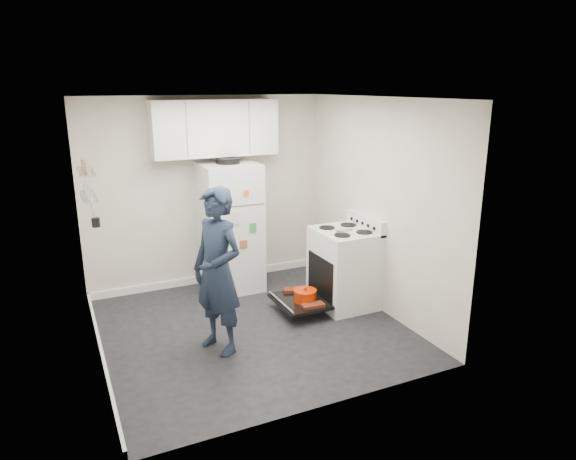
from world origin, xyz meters
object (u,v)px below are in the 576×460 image
refrigerator (230,227)px  person (218,271)px  open_oven_door (302,299)px  electric_range (343,268)px

refrigerator → person: 1.67m
open_oven_door → refrigerator: (-0.49, 1.12, 0.66)m
refrigerator → open_oven_door: bearing=-66.3°
electric_range → person: size_ratio=0.65×
electric_range → open_oven_door: 0.64m
electric_range → open_oven_door: size_ratio=1.53×
electric_range → open_oven_door: electric_range is taller
electric_range → person: (-1.72, -0.43, 0.38)m
electric_range → open_oven_door: bearing=-177.9°
open_oven_door → person: person is taller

